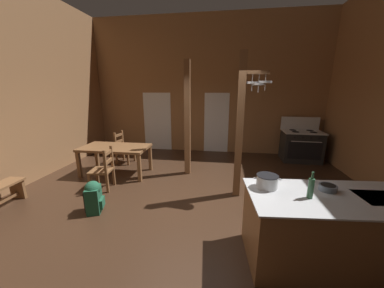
# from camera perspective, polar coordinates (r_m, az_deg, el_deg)

# --- Properties ---
(ground_plane) EXTENTS (8.51, 8.39, 0.10)m
(ground_plane) POSITION_cam_1_polar(r_m,az_deg,el_deg) (4.27, -1.37, -16.84)
(ground_plane) COLOR #382316
(wall_back) EXTENTS (8.51, 0.14, 4.50)m
(wall_back) POSITION_cam_1_polar(r_m,az_deg,el_deg) (7.49, 3.77, 15.09)
(wall_back) COLOR #93663F
(wall_back) RESTS_ON ground_plane
(glazed_door_back_left) EXTENTS (1.00, 0.01, 2.05)m
(glazed_door_back_left) POSITION_cam_1_polar(r_m,az_deg,el_deg) (7.84, -9.23, 5.91)
(glazed_door_back_left) COLOR white
(glazed_door_back_left) RESTS_ON ground_plane
(glazed_panel_back_right) EXTENTS (0.84, 0.01, 2.05)m
(glazed_panel_back_right) POSITION_cam_1_polar(r_m,az_deg,el_deg) (7.48, 6.53, 5.59)
(glazed_panel_back_right) COLOR white
(glazed_panel_back_right) RESTS_ON ground_plane
(kitchen_island) EXTENTS (2.23, 1.14, 0.93)m
(kitchen_island) POSITION_cam_1_polar(r_m,az_deg,el_deg) (3.38, 33.82, -18.59)
(kitchen_island) COLOR brown
(kitchen_island) RESTS_ON ground_plane
(stove_range) EXTENTS (1.16, 0.85, 1.32)m
(stove_range) POSITION_cam_1_polar(r_m,az_deg,el_deg) (7.38, 27.14, -0.35)
(stove_range) COLOR black
(stove_range) RESTS_ON ground_plane
(support_post_with_pot_rack) EXTENTS (0.61, 0.26, 2.85)m
(support_post_with_pot_rack) POSITION_cam_1_polar(r_m,az_deg,el_deg) (4.27, 13.25, 5.73)
(support_post_with_pot_rack) COLOR brown
(support_post_with_pot_rack) RESTS_ON ground_plane
(support_post_center) EXTENTS (0.14, 0.14, 2.85)m
(support_post_center) POSITION_cam_1_polar(r_m,az_deg,el_deg) (5.37, -1.24, 6.52)
(support_post_center) COLOR brown
(support_post_center) RESTS_ON ground_plane
(dining_table) EXTENTS (1.70, 0.91, 0.74)m
(dining_table) POSITION_cam_1_polar(r_m,az_deg,el_deg) (5.84, -19.87, -1.48)
(dining_table) COLOR brown
(dining_table) RESTS_ON ground_plane
(ladderback_chair_near_window) EXTENTS (0.48, 0.48, 0.95)m
(ladderback_chair_near_window) POSITION_cam_1_polar(r_m,az_deg,el_deg) (6.73, -17.85, -1.01)
(ladderback_chair_near_window) COLOR brown
(ladderback_chair_near_window) RESTS_ON ground_plane
(ladderback_chair_by_post) EXTENTS (0.50, 0.50, 0.95)m
(ladderback_chair_by_post) POSITION_cam_1_polar(r_m,az_deg,el_deg) (5.11, -22.63, -6.35)
(ladderback_chair_by_post) COLOR brown
(ladderback_chair_by_post) RESTS_ON ground_plane
(backpack) EXTENTS (0.36, 0.37, 0.60)m
(backpack) POSITION_cam_1_polar(r_m,az_deg,el_deg) (4.31, -24.85, -12.49)
(backpack) COLOR #1E5138
(backpack) RESTS_ON ground_plane
(stockpot_on_counter) EXTENTS (0.35, 0.28, 0.17)m
(stockpot_on_counter) POSITION_cam_1_polar(r_m,az_deg,el_deg) (2.96, 19.48, -9.43)
(stockpot_on_counter) COLOR silver
(stockpot_on_counter) RESTS_ON kitchen_island
(mixing_bowl_on_counter) EXTENTS (0.21, 0.21, 0.08)m
(mixing_bowl_on_counter) POSITION_cam_1_polar(r_m,az_deg,el_deg) (3.24, 32.60, -9.83)
(mixing_bowl_on_counter) COLOR slate
(mixing_bowl_on_counter) RESTS_ON kitchen_island
(bottle_tall_on_counter) EXTENTS (0.07, 0.07, 0.33)m
(bottle_tall_on_counter) POSITION_cam_1_polar(r_m,az_deg,el_deg) (2.88, 29.21, -10.21)
(bottle_tall_on_counter) COLOR #2D5638
(bottle_tall_on_counter) RESTS_ON kitchen_island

